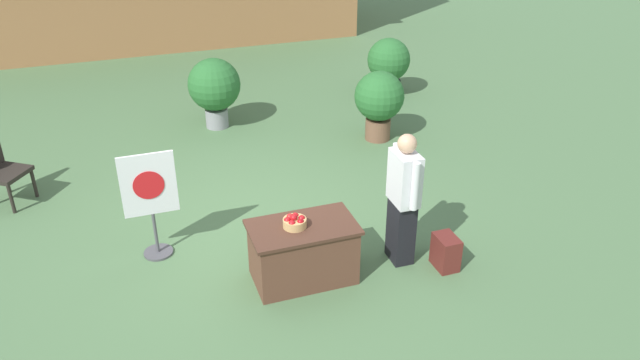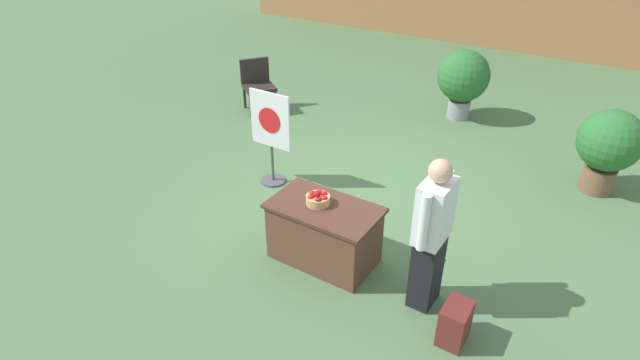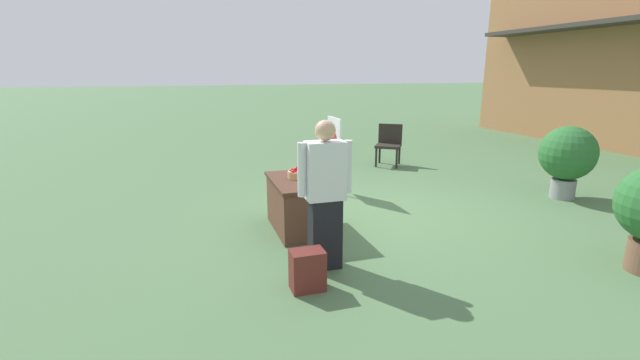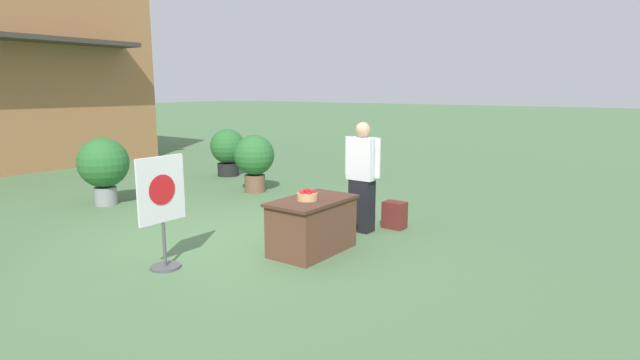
# 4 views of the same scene
# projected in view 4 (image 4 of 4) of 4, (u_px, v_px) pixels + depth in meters

# --- Properties ---
(ground_plane) EXTENTS (120.00, 120.00, 0.00)m
(ground_plane) POSITION_uv_depth(u_px,v_px,m) (228.00, 242.00, 7.11)
(ground_plane) COLOR #4C7047
(display_table) EXTENTS (1.22, 0.71, 0.72)m
(display_table) POSITION_uv_depth(u_px,v_px,m) (312.00, 225.00, 6.62)
(display_table) COLOR brown
(display_table) RESTS_ON ground_plane
(apple_basket) EXTENTS (0.27, 0.27, 0.16)m
(apple_basket) POSITION_uv_depth(u_px,v_px,m) (307.00, 195.00, 6.48)
(apple_basket) COLOR tan
(apple_basket) RESTS_ON display_table
(person_visitor) EXTENTS (0.27, 0.61, 1.67)m
(person_visitor) POSITION_uv_depth(u_px,v_px,m) (362.00, 176.00, 7.50)
(person_visitor) COLOR black
(person_visitor) RESTS_ON ground_plane
(backpack) EXTENTS (0.24, 0.34, 0.42)m
(backpack) POSITION_uv_depth(u_px,v_px,m) (395.00, 215.00, 7.77)
(backpack) COLOR maroon
(backpack) RESTS_ON ground_plane
(poster_board) EXTENTS (0.65, 0.36, 1.37)m
(poster_board) POSITION_uv_depth(u_px,v_px,m) (162.00, 207.00, 5.93)
(poster_board) COLOR #4C4C51
(poster_board) RESTS_ON ground_plane
(potted_plant_near_right) EXTENTS (0.92, 0.92, 1.26)m
(potted_plant_near_right) POSITION_uv_depth(u_px,v_px,m) (103.00, 165.00, 9.25)
(potted_plant_near_right) COLOR gray
(potted_plant_near_right) RESTS_ON ground_plane
(potted_plant_near_left) EXTENTS (0.85, 0.85, 1.17)m
(potted_plant_near_left) POSITION_uv_depth(u_px,v_px,m) (228.00, 149.00, 12.38)
(potted_plant_near_left) COLOR black
(potted_plant_near_left) RESTS_ON ground_plane
(potted_plant_far_right) EXTENTS (0.84, 0.84, 1.20)m
(potted_plant_far_right) POSITION_uv_depth(u_px,v_px,m) (254.00, 158.00, 10.42)
(potted_plant_far_right) COLOR brown
(potted_plant_far_right) RESTS_ON ground_plane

